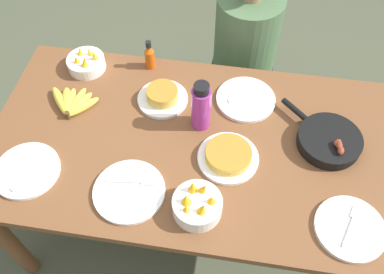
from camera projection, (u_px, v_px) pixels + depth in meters
The scene contains 15 objects.
ground_plane at pixel (192, 219), 2.18m from camera, with size 14.00×14.00×0.00m, color #474C38.
dining_table at pixel (192, 155), 1.67m from camera, with size 1.61×0.88×0.72m.
banana_bunch at pixel (72, 103), 1.69m from camera, with size 0.24×0.18×0.04m.
skillet at pixel (328, 140), 1.56m from camera, with size 0.31×0.30×0.08m.
frittata_plate_center at pixel (162, 96), 1.70m from camera, with size 0.21×0.21×0.06m.
frittata_plate_side at pixel (228, 156), 1.53m from camera, with size 0.23×0.23×0.05m.
empty_plate_near_front at pixel (350, 228), 1.37m from camera, with size 0.24×0.24×0.02m.
empty_plate_far_left at pixel (129, 191), 1.46m from camera, with size 0.26×0.26×0.02m.
empty_plate_far_right at pixel (246, 99), 1.71m from camera, with size 0.25×0.25×0.02m.
empty_plate_mid_edge at pixel (27, 170), 1.51m from camera, with size 0.25×0.25×0.02m.
fruit_bowl_mango at pixel (197, 205), 1.39m from camera, with size 0.17×0.17×0.12m.
fruit_bowl_citrus at pixel (86, 63), 1.81m from camera, with size 0.17×0.17×0.11m.
water_bottle at pixel (201, 107), 1.56m from camera, with size 0.08×0.08×0.23m.
hot_sauce_bottle at pixel (150, 56), 1.79m from camera, with size 0.04×0.04×0.14m.
person_figure at pixel (242, 69), 2.17m from camera, with size 0.35×0.35×1.16m.
Camera 1 is at (0.14, -0.91, 2.03)m, focal length 38.00 mm.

